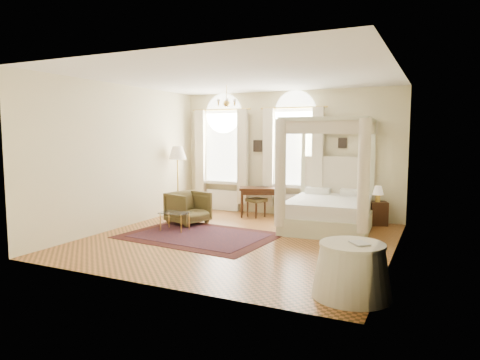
# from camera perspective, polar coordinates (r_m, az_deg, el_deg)

# --- Properties ---
(ground) EXTENTS (6.00, 6.00, 0.00)m
(ground) POSITION_cam_1_polar(r_m,az_deg,el_deg) (8.92, -0.10, -7.91)
(ground) COLOR #AF6732
(ground) RESTS_ON ground
(room_walls) EXTENTS (6.00, 6.00, 6.00)m
(room_walls) POSITION_cam_1_polar(r_m,az_deg,el_deg) (8.66, -0.10, 4.92)
(room_walls) COLOR beige
(room_walls) RESTS_ON ground
(window_left) EXTENTS (1.62, 0.27, 3.29)m
(window_left) POSITION_cam_1_polar(r_m,az_deg,el_deg) (12.09, -2.38, 2.89)
(window_left) COLOR white
(window_left) RESTS_ON room_walls
(window_right) EXTENTS (1.62, 0.27, 3.29)m
(window_right) POSITION_cam_1_polar(r_m,az_deg,el_deg) (11.27, 7.12, 2.62)
(window_right) COLOR white
(window_right) RESTS_ON room_walls
(chandelier) EXTENTS (0.51, 0.45, 0.50)m
(chandelier) POSITION_cam_1_polar(r_m,az_deg,el_deg) (10.16, -1.81, 10.31)
(chandelier) COLOR gold
(chandelier) RESTS_ON room_walls
(wall_pictures) EXTENTS (2.54, 0.03, 0.39)m
(wall_pictures) POSITION_cam_1_polar(r_m,az_deg,el_deg) (11.38, 6.76, 4.69)
(wall_pictures) COLOR black
(wall_pictures) RESTS_ON room_walls
(canopy_bed) EXTENTS (2.05, 2.45, 2.52)m
(canopy_bed) POSITION_cam_1_polar(r_m,az_deg,el_deg) (9.97, 11.76, -3.20)
(canopy_bed) COLOR beige
(canopy_bed) RESTS_ON ground
(nightstand) EXTENTS (0.50, 0.48, 0.57)m
(nightstand) POSITION_cam_1_polar(r_m,az_deg,el_deg) (10.76, 17.95, -4.25)
(nightstand) COLOR #361A0E
(nightstand) RESTS_ON ground
(nightstand_lamp) EXTENTS (0.26, 0.26, 0.38)m
(nightstand_lamp) POSITION_cam_1_polar(r_m,az_deg,el_deg) (10.65, 17.93, -1.45)
(nightstand_lamp) COLOR gold
(nightstand_lamp) RESTS_ON nightstand
(writing_desk) EXTENTS (1.16, 0.90, 0.78)m
(writing_desk) POSITION_cam_1_polar(r_m,az_deg,el_deg) (11.25, 2.59, -1.57)
(writing_desk) COLOR #361A0E
(writing_desk) RESTS_ON ground
(laptop) EXTENTS (0.35, 0.25, 0.03)m
(laptop) POSITION_cam_1_polar(r_m,az_deg,el_deg) (11.33, 2.93, -0.88)
(laptop) COLOR black
(laptop) RESTS_ON writing_desk
(stool) EXTENTS (0.56, 0.56, 0.49)m
(stool) POSITION_cam_1_polar(r_m,az_deg,el_deg) (11.25, 2.18, -2.88)
(stool) COLOR #473A1E
(stool) RESTS_ON ground
(armchair) EXTENTS (1.07, 1.05, 0.78)m
(armchair) POSITION_cam_1_polar(r_m,az_deg,el_deg) (10.42, -6.93, -3.72)
(armchair) COLOR #453B1D
(armchair) RESTS_ON ground
(coffee_table) EXTENTS (0.63, 0.46, 0.42)m
(coffee_table) POSITION_cam_1_polar(r_m,az_deg,el_deg) (9.73, -8.70, -4.51)
(coffee_table) COLOR silver
(coffee_table) RESTS_ON ground
(floor_lamp) EXTENTS (0.48, 0.48, 1.85)m
(floor_lamp) POSITION_cam_1_polar(r_m,az_deg,el_deg) (11.59, -8.34, 3.13)
(floor_lamp) COLOR gold
(floor_lamp) RESTS_ON ground
(oriental_rug) EXTENTS (3.31, 2.52, 0.01)m
(oriental_rug) POSITION_cam_1_polar(r_m,az_deg,el_deg) (9.25, -5.42, -7.38)
(oriental_rug) COLOR #40150F
(oriental_rug) RESTS_ON ground
(side_table) EXTENTS (1.06, 1.06, 0.72)m
(side_table) POSITION_cam_1_polar(r_m,az_deg,el_deg) (6.00, 14.69, -11.56)
(side_table) COLOR beige
(side_table) RESTS_ON ground
(book) EXTENTS (0.32, 0.32, 0.02)m
(book) POSITION_cam_1_polar(r_m,az_deg,el_deg) (5.82, 14.83, -8.23)
(book) COLOR black
(book) RESTS_ON side_table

